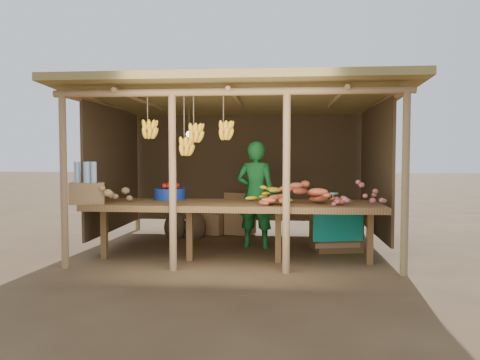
{
  "coord_description": "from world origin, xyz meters",
  "views": [
    {
      "loc": [
        0.65,
        -7.16,
        1.44
      ],
      "look_at": [
        0.0,
        0.0,
        1.05
      ],
      "focal_mm": 35.0,
      "sensor_mm": 36.0,
      "label": 1
    }
  ],
  "objects": [
    {
      "name": "burlap_sacks",
      "position": [
        -1.02,
        0.75,
        0.23
      ],
      "size": [
        0.73,
        0.38,
        0.52
      ],
      "color": "#4D3B24",
      "rests_on": "ground"
    },
    {
      "name": "bottle_box",
      "position": [
        -1.9,
        -1.26,
        1.01
      ],
      "size": [
        0.53,
        0.47,
        0.55
      ],
      "color": "olive",
      "rests_on": "counter"
    },
    {
      "name": "onion_heap",
      "position": [
        1.64,
        -1.2,
        0.98
      ],
      "size": [
        0.81,
        0.58,
        0.35
      ],
      "primitive_type": null,
      "rotation": [
        0.0,
        0.0,
        -0.2
      ],
      "color": "#A75154",
      "rests_on": "counter"
    },
    {
      "name": "ground",
      "position": [
        0.0,
        0.0,
        0.0
      ],
      "size": [
        60.0,
        60.0,
        0.0
      ],
      "primitive_type": "plane",
      "color": "brown",
      "rests_on": "ground"
    },
    {
      "name": "potato_heap",
      "position": [
        -1.84,
        -1.08,
        0.98
      ],
      "size": [
        1.08,
        0.88,
        0.36
      ],
      "primitive_type": null,
      "rotation": [
        0.0,
        0.0,
        0.4
      ],
      "color": "#9B7750",
      "rests_on": "counter"
    },
    {
      "name": "tomato_basin",
      "position": [
        -0.96,
        -0.58,
        0.9
      ],
      "size": [
        0.45,
        0.45,
        0.24
      ],
      "rotation": [
        0.0,
        0.0,
        -0.22
      ],
      "color": "navy",
      "rests_on": "counter"
    },
    {
      "name": "stall_structure",
      "position": [
        -0.04,
        0.07,
        1.92
      ],
      "size": [
        4.7,
        3.5,
        2.43
      ],
      "color": "#9F7A52",
      "rests_on": "ground"
    },
    {
      "name": "sweet_potato_heap",
      "position": [
        0.9,
        -1.04,
        0.98
      ],
      "size": [
        1.14,
        0.94,
        0.36
      ],
      "primitive_type": null,
      "rotation": [
        0.0,
        0.0,
        -0.41
      ],
      "color": "#C25431",
      "rests_on": "counter"
    },
    {
      "name": "counter",
      "position": [
        0.0,
        -0.95,
        0.74
      ],
      "size": [
        3.9,
        1.05,
        0.8
      ],
      "color": "brown",
      "rests_on": "ground"
    },
    {
      "name": "tarp_crate",
      "position": [
        1.46,
        -0.06,
        0.36
      ],
      "size": [
        0.86,
        0.78,
        0.89
      ],
      "color": "brown",
      "rests_on": "ground"
    },
    {
      "name": "carton_stack",
      "position": [
        -0.27,
        1.11,
        0.33
      ],
      "size": [
        1.07,
        0.49,
        0.75
      ],
      "color": "olive",
      "rests_on": "ground"
    },
    {
      "name": "banana_pile",
      "position": [
        0.47,
        -0.7,
        0.97
      ],
      "size": [
        0.56,
        0.39,
        0.34
      ],
      "primitive_type": null,
      "rotation": [
        0.0,
        0.0,
        0.16
      ],
      "color": "#FFF328",
      "rests_on": "counter"
    },
    {
      "name": "vendor",
      "position": [
        0.24,
        0.03,
        0.82
      ],
      "size": [
        0.66,
        0.5,
        1.65
      ],
      "primitive_type": "imported",
      "rotation": [
        0.0,
        0.0,
        2.96
      ],
      "color": "#186E2B",
      "rests_on": "ground"
    }
  ]
}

